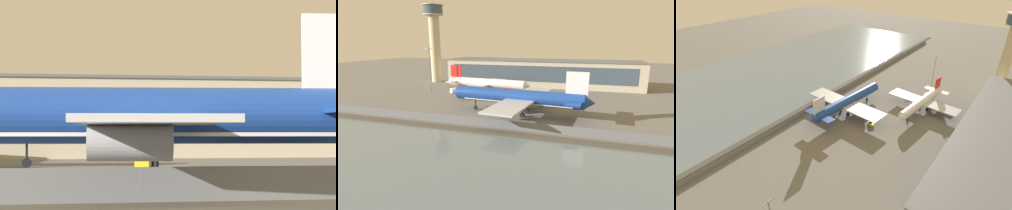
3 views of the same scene
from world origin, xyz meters
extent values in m
plane|color=#66635E|center=(0.00, 0.00, 0.00)|extent=(500.00, 500.00, 0.00)
cube|color=#474238|center=(0.00, -20.50, 0.25)|extent=(320.00, 3.00, 0.50)
cube|color=slate|center=(0.00, -16.00, 1.17)|extent=(280.00, 0.08, 2.34)
cylinder|color=slate|center=(0.00, -16.00, 1.17)|extent=(0.10, 0.10, 2.34)
cylinder|color=#193D93|center=(-0.18, -0.79, 5.86)|extent=(43.54, 8.60, 4.78)
cube|color=silver|center=(-0.18, -0.79, 4.54)|extent=(36.99, 7.07, 0.86)
cube|color=#B7BABF|center=(1.06, -11.33, 5.26)|extent=(11.33, 21.54, 0.48)
cube|color=#B7BABF|center=(2.90, 9.37, 5.26)|extent=(11.33, 21.54, 0.48)
cylinder|color=#B7BABF|center=(-0.09, -9.56, 3.71)|extent=(6.27, 3.16, 2.63)
cylinder|color=#B7BABF|center=(1.46, 7.83, 3.71)|extent=(6.27, 3.16, 2.63)
cube|color=#193D93|center=(19.13, 1.32, 6.22)|extent=(4.99, 7.97, 0.38)
cylinder|color=black|center=(2.62, -3.56, 2.07)|extent=(0.38, 0.38, 2.80)
cylinder|color=black|center=(2.62, -3.56, 0.67)|extent=(1.63, 1.21, 1.54)
cylinder|color=black|center=(3.06, 1.44, 2.07)|extent=(0.38, 0.38, 2.80)
cylinder|color=black|center=(3.06, 1.44, 0.67)|extent=(1.63, 1.21, 1.54)
cone|color=white|center=(-2.85, 25.91, 5.02)|extent=(3.03, 4.13, 3.90)
cube|color=#232D3D|center=(-5.42, 26.16, 5.54)|extent=(2.58, 3.69, 1.23)
cylinder|color=black|center=(-9.43, 26.54, 1.77)|extent=(0.29, 0.29, 2.40)
cylinder|color=black|center=(-9.43, 26.54, 0.57)|extent=(1.19, 0.56, 1.15)
cube|color=yellow|center=(3.96, 14.88, 0.75)|extent=(2.66, 3.56, 1.11)
cube|color=#283847|center=(3.81, 14.51, 1.55)|extent=(1.60, 1.51, 0.50)
cylinder|color=black|center=(4.23, 13.71, 0.35)|extent=(0.46, 0.73, 0.70)
cylinder|color=black|center=(2.96, 14.21, 0.35)|extent=(0.46, 0.73, 0.70)
cylinder|color=black|center=(4.96, 15.55, 0.35)|extent=(0.46, 0.73, 0.70)
cylinder|color=black|center=(3.69, 16.05, 0.35)|extent=(0.46, 0.73, 0.70)
cube|color=#BCB299|center=(-3.87, 61.39, 6.59)|extent=(102.25, 21.70, 13.19)
cube|color=#3D4C5B|center=(-3.87, 50.46, 7.25)|extent=(94.07, 0.16, 7.91)
cube|color=#5B5E63|center=(-3.87, 61.39, 13.44)|extent=(102.85, 22.30, 0.50)
camera|label=1|loc=(-4.55, -56.06, 4.58)|focal=70.00mm
camera|label=2|loc=(22.39, -80.78, 23.14)|focal=28.00mm
camera|label=3|loc=(90.68, 64.55, 65.87)|focal=28.00mm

